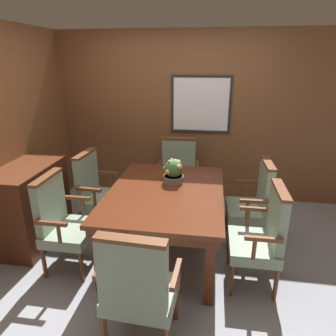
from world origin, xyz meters
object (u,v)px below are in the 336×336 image
Objects in this scene: chair_right_far at (254,201)px; chair_right_near at (263,234)px; chair_left_near at (62,220)px; sideboard_cabinet at (31,205)px; chair_head_near at (138,287)px; dining_table at (166,199)px; potted_plant at (173,172)px; chair_head_far at (178,171)px; chair_left_far at (96,189)px.

chair_right_near is at bearing -1.88° from chair_right_far.
sideboard_cabinet is (-0.58, 0.36, -0.06)m from chair_left_near.
chair_right_near is 1.00× the size of chair_head_near.
chair_right_far is at bearing 19.82° from dining_table.
potted_plant is (1.05, 0.63, 0.34)m from chair_left_near.
potted_plant reaches higher than chair_head_far.
potted_plant is (0.05, 0.24, 0.22)m from dining_table.
chair_right_near is 1.28m from chair_head_near.
dining_table is 1.17m from chair_head_far.
chair_left_far is at bearing -111.29° from chair_right_near.
chair_head_far is at bearing -32.66° from chair_left_near.
sideboard_cabinet is (-2.54, -0.38, -0.06)m from chair_right_far.
chair_head_near is at bearing -94.47° from chair_head_far.
chair_right_far is (1.91, -0.03, 0.00)m from chair_left_far.
chair_head_near is at bearing -34.12° from chair_right_far.
dining_table is at bearing -71.85° from chair_right_far.
chair_right_near is (0.97, -1.52, 0.00)m from chair_head_far.
chair_right_near reaches higher than sideboard_cabinet.
chair_head_far is at bearing 37.07° from sideboard_cabinet.
chair_left_far is at bearing 158.17° from dining_table.
dining_table is 1.62× the size of chair_head_far.
chair_head_far and chair_right_near have the same top height.
chair_right_far and chair_head_near have the same top height.
chair_right_near is at bearing -61.77° from chair_head_far.
dining_table is 1.02m from chair_left_far.
sideboard_cabinet is at bearing -147.16° from chair_head_far.
chair_left_near is 1.96m from chair_right_near.
potted_plant is (0.05, -0.92, 0.34)m from chair_head_far.
chair_left_far is 1.91m from chair_right_far.
chair_left_near is (-0.05, -0.77, 0.00)m from chair_left_far.
dining_table is 1.04m from chair_right_near.
chair_right_near is 1.15m from potted_plant.
potted_plant is at bearing -58.94° from chair_left_near.
chair_head_far is at bearing -147.65° from chair_right_near.
sideboard_cabinet reaches higher than dining_table.
chair_head_far reaches higher than dining_table.
dining_table is at bearing -101.36° from potted_plant.
chair_left_near is 1.00× the size of chair_head_near.
chair_head_near is 3.65× the size of potted_plant.
dining_table is 1.59m from sideboard_cabinet.
dining_table is 1.20m from chair_head_near.
chair_left_near is at bearing -148.95° from potted_plant.
chair_right_near is at bearing -33.19° from potted_plant.
chair_head_near reaches higher than dining_table.
chair_left_far is at bearing -56.52° from chair_head_near.
chair_left_far is 1.83m from chair_head_near.
sideboard_cabinet is (-1.57, -1.19, -0.06)m from chair_head_far.
chair_right_far is 1.03× the size of sideboard_cabinet.
sideboard_cabinet is (-2.54, 0.33, -0.06)m from chair_right_near.
sideboard_cabinet is (-0.63, -0.41, -0.06)m from chair_left_far.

